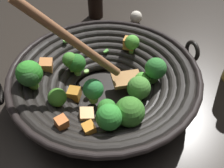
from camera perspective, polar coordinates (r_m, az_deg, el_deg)
name	(u,v)px	position (r m, az deg, el deg)	size (l,w,h in m)	color
ground_plane	(105,95)	(0.56, -1.72, -2.90)	(4.00, 4.00, 0.00)	#28231E
wok	(104,79)	(0.51, -1.98, 1.41)	(0.46, 0.43, 0.27)	black
garlic_bulb	(136,17)	(0.83, 6.22, 16.81)	(0.04, 0.04, 0.04)	silver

